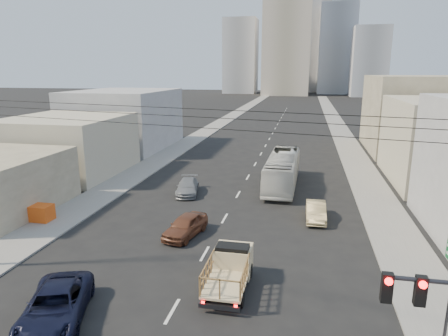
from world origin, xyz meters
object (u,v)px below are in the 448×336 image
(sedan_brown, at_px, (186,226))
(sedan_grey, at_px, (187,187))
(navy_pickup, at_px, (55,306))
(sedan_tan, at_px, (316,211))
(crate_stack, at_px, (39,213))
(city_bus, at_px, (282,170))
(flatbed_pickup, at_px, (229,267))

(sedan_brown, bearing_deg, sedan_grey, 117.86)
(navy_pickup, height_order, sedan_brown, navy_pickup)
(sedan_tan, height_order, crate_stack, sedan_tan)
(city_bus, xyz_separation_m, sedan_grey, (-8.08, -4.13, -0.92))
(city_bus, distance_m, crate_stack, 20.98)
(navy_pickup, relative_size, sedan_grey, 1.22)
(city_bus, bearing_deg, sedan_tan, -68.95)
(flatbed_pickup, distance_m, sedan_brown, 7.08)
(navy_pickup, height_order, city_bus, city_bus)
(flatbed_pickup, height_order, crate_stack, flatbed_pickup)
(navy_pickup, relative_size, city_bus, 0.48)
(flatbed_pickup, distance_m, city_bus, 18.91)
(city_bus, xyz_separation_m, sedan_tan, (2.98, -8.32, -0.91))
(sedan_brown, bearing_deg, crate_stack, -169.59)
(city_bus, relative_size, sedan_tan, 2.84)
(city_bus, relative_size, sedan_grey, 2.54)
(navy_pickup, bearing_deg, sedan_brown, 55.46)
(sedan_tan, relative_size, crate_stack, 2.19)
(sedan_tan, bearing_deg, flatbed_pickup, -114.03)
(sedan_grey, bearing_deg, navy_pickup, -101.77)
(flatbed_pickup, bearing_deg, sedan_grey, 114.20)
(navy_pickup, distance_m, sedan_grey, 19.03)
(crate_stack, bearing_deg, navy_pickup, -51.42)
(flatbed_pickup, distance_m, crate_stack, 16.35)
(flatbed_pickup, distance_m, navy_pickup, 8.12)
(city_bus, relative_size, sedan_brown, 2.70)
(flatbed_pickup, height_order, sedan_brown, flatbed_pickup)
(flatbed_pickup, relative_size, navy_pickup, 0.82)
(sedan_grey, height_order, crate_stack, sedan_grey)
(crate_stack, bearing_deg, sedan_brown, -1.55)
(navy_pickup, relative_size, sedan_tan, 1.36)
(flatbed_pickup, xyz_separation_m, crate_stack, (-15.17, 6.08, -0.40))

